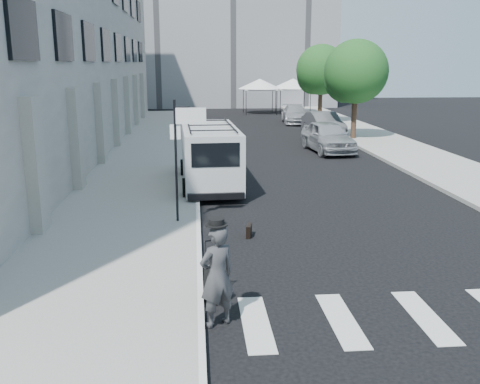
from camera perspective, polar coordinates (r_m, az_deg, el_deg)
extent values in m
plane|color=black|center=(12.93, 4.63, -7.49)|extent=(120.00, 120.00, 0.00)
cube|color=gray|center=(28.35, -9.25, 4.18)|extent=(4.50, 48.00, 0.15)
cube|color=gray|center=(34.05, 14.21, 5.51)|extent=(4.00, 56.00, 0.15)
cube|color=gray|center=(31.38, -23.20, 15.05)|extent=(10.00, 44.00, 12.00)
cylinder|color=black|center=(15.35, -6.84, 3.22)|extent=(0.07, 0.07, 3.50)
cube|color=white|center=(15.24, -6.93, 6.38)|extent=(0.30, 0.03, 0.42)
cube|color=white|center=(15.16, -5.26, 8.09)|extent=(0.85, 0.06, 0.45)
cylinder|color=black|center=(33.47, 12.06, 7.77)|extent=(0.32, 0.32, 2.80)
sphere|color=#194F1F|center=(33.32, 12.29, 12.44)|extent=(3.80, 3.80, 3.80)
sphere|color=#194F1F|center=(33.79, 11.28, 11.54)|extent=(2.66, 2.66, 2.66)
cylinder|color=black|center=(42.13, 8.53, 9.07)|extent=(0.32, 0.32, 2.80)
sphere|color=#194F1F|center=(42.01, 8.66, 12.78)|extent=(3.80, 3.80, 3.80)
sphere|color=#194F1F|center=(42.52, 7.91, 12.05)|extent=(2.66, 2.66, 2.66)
cylinder|color=black|center=(48.84, 0.66, 9.47)|extent=(0.06, 0.06, 2.20)
cylinder|color=black|center=(49.18, 3.95, 9.47)|extent=(0.06, 0.06, 2.20)
cylinder|color=black|center=(51.62, 0.36, 9.70)|extent=(0.06, 0.06, 2.20)
cylinder|color=black|center=(51.95, 3.48, 9.70)|extent=(0.06, 0.06, 2.20)
cube|color=white|center=(50.31, 2.12, 10.90)|extent=(3.00, 3.00, 0.12)
cone|color=white|center=(50.29, 2.13, 11.47)|extent=(4.00, 4.00, 0.90)
cylinder|color=black|center=(49.74, 4.32, 9.51)|extent=(0.06, 0.06, 2.20)
cylinder|color=black|center=(50.26, 7.52, 9.48)|extent=(0.06, 0.06, 2.20)
cylinder|color=black|center=(52.50, 3.84, 9.74)|extent=(0.06, 0.06, 2.20)
cylinder|color=black|center=(52.99, 6.88, 9.71)|extent=(0.06, 0.06, 2.20)
cube|color=white|center=(51.28, 5.67, 10.90)|extent=(3.00, 3.00, 0.12)
cone|color=white|center=(51.26, 5.68, 11.45)|extent=(4.00, 4.00, 0.90)
imported|color=#37373A|center=(9.63, -2.47, -8.96)|extent=(0.83, 0.74, 1.90)
cube|color=black|center=(14.66, 0.96, -4.15)|extent=(0.21, 0.46, 0.34)
cube|color=black|center=(10.80, -2.74, -10.01)|extent=(0.41, 0.51, 0.64)
cylinder|color=black|center=(10.71, -3.72, -6.76)|extent=(0.02, 0.02, 0.61)
cylinder|color=black|center=(10.79, -2.60, -6.60)|extent=(0.02, 0.02, 0.61)
cube|color=black|center=(10.65, -3.18, -5.17)|extent=(0.24, 0.11, 0.03)
cube|color=silver|center=(20.29, -3.23, 3.98)|extent=(2.22, 5.48, 2.10)
cube|color=silver|center=(23.28, -3.73, 3.97)|extent=(1.94, 0.98, 1.10)
cube|color=black|center=(17.58, -2.63, 3.97)|extent=(1.60, 0.15, 0.80)
cylinder|color=black|center=(22.28, -5.99, 2.52)|extent=(0.31, 0.77, 0.76)
cylinder|color=black|center=(22.39, -1.12, 2.65)|extent=(0.31, 0.77, 0.76)
cylinder|color=black|center=(18.66, -5.71, 0.34)|extent=(0.31, 0.77, 0.76)
cylinder|color=black|center=(18.80, 0.09, 0.51)|extent=(0.31, 0.77, 0.76)
imported|color=#9D9FA4|center=(28.96, 9.35, 5.86)|extent=(2.32, 4.96, 1.64)
imported|color=#505257|center=(35.17, 8.88, 7.16)|extent=(2.04, 4.85, 1.56)
imported|color=#A2A4AA|center=(42.59, 5.90, 8.24)|extent=(2.26, 4.88, 1.38)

